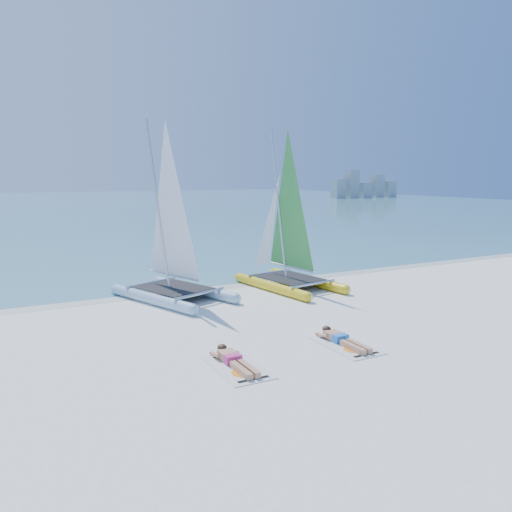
{
  "coord_description": "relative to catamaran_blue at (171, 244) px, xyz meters",
  "views": [
    {
      "loc": [
        -7.19,
        -11.34,
        4.09
      ],
      "look_at": [
        -0.62,
        1.2,
        1.79
      ],
      "focal_mm": 35.0,
      "sensor_mm": 36.0,
      "label": 1
    }
  ],
  "objects": [
    {
      "name": "sunbather_b",
      "position": [
        2.25,
        -6.3,
        -1.72
      ],
      "size": [
        0.37,
        1.73,
        0.26
      ],
      "color": "tan",
      "rests_on": "towel_b"
    },
    {
      "name": "sea",
      "position": [
        2.12,
        58.59,
        -1.83
      ],
      "size": [
        140.0,
        115.0,
        0.01
      ],
      "primitive_type": "cube",
      "color": "#6BAAB3",
      "rests_on": "ground"
    },
    {
      "name": "wet_sand_strip",
      "position": [
        2.12,
        1.09,
        -1.84
      ],
      "size": [
        140.0,
        1.4,
        0.01
      ],
      "primitive_type": "cube",
      "color": "beige",
      "rests_on": "ground"
    },
    {
      "name": "towel_b",
      "position": [
        2.25,
        -6.49,
        -1.83
      ],
      "size": [
        1.0,
        1.85,
        0.02
      ],
      "primitive_type": "cube",
      "color": "silver",
      "rests_on": "ground"
    },
    {
      "name": "towel_a",
      "position": [
        -0.69,
        -6.53,
        -1.83
      ],
      "size": [
        1.0,
        1.85,
        0.02
      ],
      "primitive_type": "cube",
      "color": "silver",
      "rests_on": "ground"
    },
    {
      "name": "ground",
      "position": [
        2.12,
        -4.41,
        -1.84
      ],
      "size": [
        140.0,
        140.0,
        0.0
      ],
      "primitive_type": "plane",
      "color": "white",
      "rests_on": "ground"
    },
    {
      "name": "catamaran_blue",
      "position": [
        0.0,
        0.0,
        0.0
      ],
      "size": [
        3.61,
        4.99,
        6.16
      ],
      "rotation": [
        0.0,
        0.0,
        0.36
      ],
      "color": "#A5C4D9",
      "rests_on": "ground"
    },
    {
      "name": "distant_skyline",
      "position": [
        55.83,
        57.59,
        0.1
      ],
      "size": [
        14.0,
        2.0,
        5.0
      ],
      "color": "#9399A2",
      "rests_on": "ground"
    },
    {
      "name": "catamaran_yellow",
      "position": [
        4.28,
        -0.02,
        0.06
      ],
      "size": [
        2.74,
        4.85,
        6.03
      ],
      "rotation": [
        0.0,
        0.0,
        0.15
      ],
      "color": "gold",
      "rests_on": "ground"
    },
    {
      "name": "sunbather_a",
      "position": [
        -0.69,
        -6.34,
        -1.72
      ],
      "size": [
        0.37,
        1.73,
        0.26
      ],
      "color": "tan",
      "rests_on": "towel_a"
    }
  ]
}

